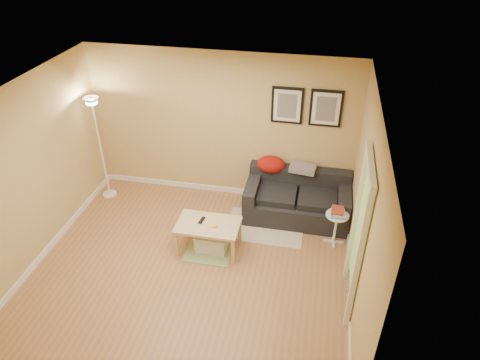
{
  "coord_description": "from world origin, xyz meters",
  "views": [
    {
      "loc": [
        1.6,
        -4.34,
        4.49
      ],
      "look_at": [
        0.55,
        0.85,
        1.05
      ],
      "focal_mm": 32.18,
      "sensor_mm": 36.0,
      "label": 1
    }
  ],
  "objects_px": {
    "sofa": "(297,198)",
    "floor_lamp": "(101,152)",
    "storage_bin": "(212,241)",
    "book_stack": "(338,212)",
    "coffee_table": "(209,236)",
    "side_table": "(335,228)"
  },
  "relations": [
    {
      "from": "storage_bin",
      "to": "floor_lamp",
      "type": "relative_size",
      "value": 0.26
    },
    {
      "from": "sofa",
      "to": "storage_bin",
      "type": "distance_m",
      "value": 1.62
    },
    {
      "from": "storage_bin",
      "to": "book_stack",
      "type": "height_order",
      "value": "book_stack"
    },
    {
      "from": "coffee_table",
      "to": "storage_bin",
      "type": "xyz_separation_m",
      "value": [
        0.05,
        -0.0,
        -0.09
      ]
    },
    {
      "from": "side_table",
      "to": "book_stack",
      "type": "xyz_separation_m",
      "value": [
        0.0,
        0.02,
        0.31
      ]
    },
    {
      "from": "sofa",
      "to": "storage_bin",
      "type": "height_order",
      "value": "sofa"
    },
    {
      "from": "side_table",
      "to": "coffee_table",
      "type": "bearing_deg",
      "value": -164.5
    },
    {
      "from": "sofa",
      "to": "side_table",
      "type": "xyz_separation_m",
      "value": [
        0.64,
        -0.55,
        -0.11
      ]
    },
    {
      "from": "storage_bin",
      "to": "side_table",
      "type": "xyz_separation_m",
      "value": [
        1.83,
        0.52,
        0.12
      ]
    },
    {
      "from": "side_table",
      "to": "floor_lamp",
      "type": "distance_m",
      "value": 4.1
    },
    {
      "from": "storage_bin",
      "to": "book_stack",
      "type": "relative_size",
      "value": 1.8
    },
    {
      "from": "side_table",
      "to": "book_stack",
      "type": "distance_m",
      "value": 0.31
    },
    {
      "from": "storage_bin",
      "to": "book_stack",
      "type": "bearing_deg",
      "value": 16.35
    },
    {
      "from": "book_stack",
      "to": "side_table",
      "type": "bearing_deg",
      "value": -111.29
    },
    {
      "from": "sofa",
      "to": "floor_lamp",
      "type": "bearing_deg",
      "value": -179.25
    },
    {
      "from": "sofa",
      "to": "floor_lamp",
      "type": "height_order",
      "value": "floor_lamp"
    },
    {
      "from": "coffee_table",
      "to": "book_stack",
      "type": "relative_size",
      "value": 3.5
    },
    {
      "from": "storage_bin",
      "to": "floor_lamp",
      "type": "height_order",
      "value": "floor_lamp"
    },
    {
      "from": "sofa",
      "to": "book_stack",
      "type": "bearing_deg",
      "value": -39.8
    },
    {
      "from": "coffee_table",
      "to": "storage_bin",
      "type": "distance_m",
      "value": 0.1
    },
    {
      "from": "coffee_table",
      "to": "book_stack",
      "type": "distance_m",
      "value": 1.99
    },
    {
      "from": "sofa",
      "to": "floor_lamp",
      "type": "xyz_separation_m",
      "value": [
        -3.38,
        -0.04,
        0.52
      ]
    }
  ]
}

